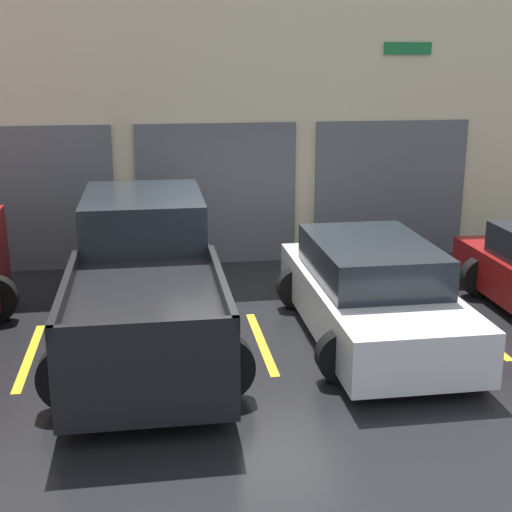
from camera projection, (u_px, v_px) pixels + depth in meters
ground_plane at (251, 316)px, 10.81m from camera, size 28.00×28.00×0.00m
shophouse_building at (224, 125)px, 13.23m from camera, size 12.20×0.68×5.23m
pickup_truck at (145, 281)px, 9.63m from camera, size 2.43×5.05×1.87m
sedan_white at (371, 293)px, 9.89m from camera, size 2.18×4.23×1.36m
parking_stripe_left at (30, 356)px, 9.36m from camera, size 0.12×2.20×0.01m
parking_stripe_centre at (261, 342)px, 9.81m from camera, size 0.12×2.20×0.01m
parking_stripe_right at (473, 330)px, 10.26m from camera, size 0.12×2.20×0.01m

